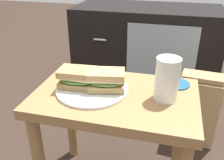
# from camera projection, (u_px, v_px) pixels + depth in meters

# --- Properties ---
(side_table) EXTENTS (0.56, 0.36, 0.46)m
(side_table) POSITION_uv_depth(u_px,v_px,m) (115.00, 115.00, 0.90)
(side_table) COLOR olive
(side_table) RESTS_ON ground
(tv_cabinet) EXTENTS (0.96, 0.46, 0.58)m
(tv_cabinet) POSITION_uv_depth(u_px,v_px,m) (146.00, 49.00, 1.76)
(tv_cabinet) COLOR black
(tv_cabinet) RESTS_ON ground
(plate) EXTENTS (0.25, 0.25, 0.01)m
(plate) POSITION_uv_depth(u_px,v_px,m) (93.00, 88.00, 0.88)
(plate) COLOR silver
(plate) RESTS_ON side_table
(sandwich_front) EXTENTS (0.14, 0.10, 0.07)m
(sandwich_front) POSITION_uv_depth(u_px,v_px,m) (78.00, 77.00, 0.87)
(sandwich_front) COLOR #9E7A4C
(sandwich_front) RESTS_ON plate
(sandwich_back) EXTENTS (0.15, 0.12, 0.07)m
(sandwich_back) POSITION_uv_depth(u_px,v_px,m) (106.00, 80.00, 0.85)
(sandwich_back) COLOR tan
(sandwich_back) RESTS_ON plate
(beer_glass) EXTENTS (0.08, 0.08, 0.14)m
(beer_glass) POSITION_uv_depth(u_px,v_px,m) (167.00, 80.00, 0.80)
(beer_glass) COLOR silver
(beer_glass) RESTS_ON side_table
(coaster) EXTENTS (0.10, 0.10, 0.01)m
(coaster) POSITION_uv_depth(u_px,v_px,m) (176.00, 84.00, 0.92)
(coaster) COLOR navy
(coaster) RESTS_ON side_table
(paper_bag) EXTENTS (0.21, 0.16, 0.38)m
(paper_bag) POSITION_uv_depth(u_px,v_px,m) (197.00, 108.00, 1.27)
(paper_bag) COLOR tan
(paper_bag) RESTS_ON ground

